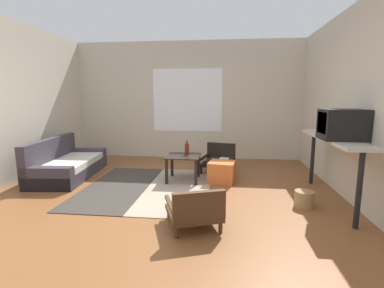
# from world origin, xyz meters

# --- Properties ---
(ground_plane) EXTENTS (7.80, 7.80, 0.00)m
(ground_plane) POSITION_xyz_m (0.00, 0.00, 0.00)
(ground_plane) COLOR brown
(far_wall_with_window) EXTENTS (5.60, 0.13, 2.70)m
(far_wall_with_window) POSITION_xyz_m (0.00, 3.06, 1.35)
(far_wall_with_window) COLOR beige
(far_wall_with_window) RESTS_ON ground
(side_wall_right) EXTENTS (0.12, 6.60, 2.70)m
(side_wall_right) POSITION_xyz_m (2.66, 0.30, 1.35)
(side_wall_right) COLOR beige
(side_wall_right) RESTS_ON ground
(area_rug) EXTENTS (1.98, 2.28, 0.01)m
(area_rug) POSITION_xyz_m (-0.33, 0.65, 0.01)
(area_rug) COLOR #38332D
(area_rug) RESTS_ON ground
(couch) EXTENTS (0.97, 1.83, 0.70)m
(couch) POSITION_xyz_m (-1.99, 1.12, 0.21)
(couch) COLOR #38333D
(couch) RESTS_ON ground
(coffee_table) EXTENTS (0.57, 0.57, 0.45)m
(coffee_table) POSITION_xyz_m (0.18, 1.09, 0.36)
(coffee_table) COLOR black
(coffee_table) RESTS_ON ground
(armchair_by_window) EXTENTS (0.70, 0.71, 0.53)m
(armchair_by_window) POSITION_xyz_m (0.77, 1.78, 0.24)
(armchair_by_window) COLOR black
(armchair_by_window) RESTS_ON ground
(armchair_striped_foreground) EXTENTS (0.73, 0.74, 0.48)m
(armchair_striped_foreground) POSITION_xyz_m (0.56, -0.68, 0.22)
(armchair_striped_foreground) COLOR #472D19
(armchair_striped_foreground) RESTS_ON ground
(ottoman_orange) EXTENTS (0.50, 0.50, 0.35)m
(ottoman_orange) POSITION_xyz_m (0.84, 1.10, 0.18)
(ottoman_orange) COLOR #D1662D
(ottoman_orange) RESTS_ON ground
(console_shelf) EXTENTS (0.36, 1.79, 0.91)m
(console_shelf) POSITION_xyz_m (2.34, 0.35, 0.80)
(console_shelf) COLOR beige
(console_shelf) RESTS_ON ground
(crt_television) EXTENTS (0.50, 0.42, 0.38)m
(crt_television) POSITION_xyz_m (2.33, 0.10, 1.10)
(crt_television) COLOR black
(crt_television) RESTS_ON console_shelf
(clay_vase) EXTENTS (0.21, 0.21, 0.35)m
(clay_vase) POSITION_xyz_m (2.34, 0.70, 1.04)
(clay_vase) COLOR brown
(clay_vase) RESTS_ON console_shelf
(glass_bottle) EXTENTS (0.07, 0.07, 0.25)m
(glass_bottle) POSITION_xyz_m (0.23, 1.15, 0.55)
(glass_bottle) COLOR #5B2319
(glass_bottle) RESTS_ON coffee_table
(wicker_basket) EXTENTS (0.25, 0.25, 0.21)m
(wicker_basket) POSITION_xyz_m (1.94, 0.11, 0.11)
(wicker_basket) COLOR #9E7A4C
(wicker_basket) RESTS_ON ground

